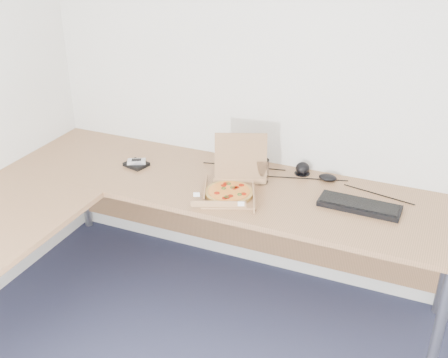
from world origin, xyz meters
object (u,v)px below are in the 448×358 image
at_px(pizza_box, 230,189).
at_px(keyboard, 359,206).
at_px(drinking_glass, 262,171).
at_px(desk, 133,212).
at_px(wallet, 136,164).

height_order(pizza_box, keyboard, pizza_box).
bearing_deg(keyboard, pizza_box, -167.16).
relative_size(pizza_box, keyboard, 0.80).
xyz_separation_m(pizza_box, drinking_glass, (0.10, 0.20, 0.03)).
relative_size(desk, wallet, 20.22).
height_order(pizza_box, wallet, pizza_box).
bearing_deg(desk, drinking_glass, 45.51).
bearing_deg(drinking_glass, keyboard, -7.67).
height_order(drinking_glass, keyboard, drinking_glass).
bearing_deg(pizza_box, desk, -164.27).
relative_size(pizza_box, drinking_glass, 2.42).
distance_m(desk, pizza_box, 0.52).
xyz_separation_m(desk, drinking_glass, (0.51, 0.52, 0.10)).
distance_m(desk, drinking_glass, 0.73).
height_order(drinking_glass, wallet, drinking_glass).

